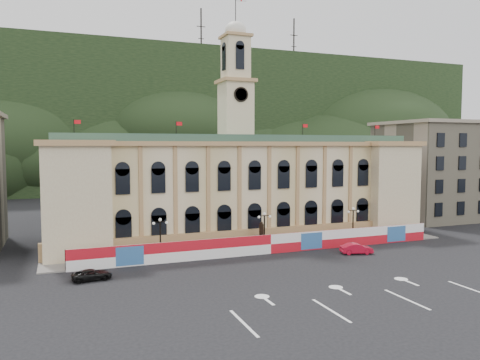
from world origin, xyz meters
name	(u,v)px	position (x,y,z in m)	size (l,w,h in m)	color
ground	(333,286)	(0.00, 0.00, 0.00)	(260.00, 260.00, 0.00)	black
lane_markings	(363,301)	(0.00, -5.00, 0.00)	(26.00, 10.00, 0.02)	white
hill_ridge	(140,130)	(0.03, 121.99, 19.48)	(230.00, 80.00, 64.00)	black
city_hall	(237,186)	(0.00, 27.63, 7.85)	(56.20, 17.60, 37.10)	beige
side_building_right	(439,170)	(43.00, 30.93, 9.33)	(21.00, 17.00, 18.60)	tan
hoarding_fence	(271,244)	(0.06, 15.07, 1.25)	(50.00, 0.44, 2.50)	red
pavement	(262,249)	(0.00, 17.75, 0.08)	(56.00, 5.50, 0.16)	slate
statue	(261,240)	(0.00, 18.00, 1.19)	(1.40, 1.40, 3.72)	#595651
lamp_left	(160,235)	(-14.00, 17.00, 3.07)	(1.96, 0.44, 5.15)	black
lamp_center	(264,228)	(0.00, 17.00, 3.07)	(1.96, 0.44, 5.15)	black
lamp_right	(353,222)	(14.00, 17.00, 3.07)	(1.96, 0.44, 5.15)	black
red_sedan	(356,249)	(10.36, 10.88, 0.69)	(4.39, 2.41, 1.37)	#B30C24
black_suv	(92,275)	(-22.47, 10.72, 0.57)	(4.27, 2.30, 1.14)	black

